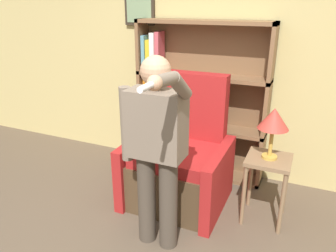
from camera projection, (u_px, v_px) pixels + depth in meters
The scene contains 6 objects.
wall_back at pixel (216, 53), 3.61m from camera, with size 8.00×0.11×2.80m.
bookcase at pixel (189, 100), 3.76m from camera, with size 1.49×0.28×1.76m.
armchair at pixel (179, 163), 3.32m from camera, with size 0.96×0.86×1.28m.
person_standing at pixel (156, 145), 2.49m from camera, with size 0.58×0.78×1.59m.
side_table at pixel (267, 171), 2.95m from camera, with size 0.39×0.39×0.64m.
table_lamp at pixel (274, 120), 2.77m from camera, with size 0.26×0.26×0.46m.
Camera 1 is at (0.99, -1.53, 1.94)m, focal length 35.00 mm.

